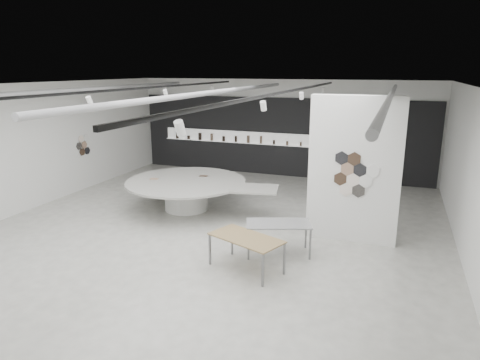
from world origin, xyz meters
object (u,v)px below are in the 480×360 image
(partition_column, at_px, (354,170))
(sample_table_stone, at_px, (278,226))
(sample_table_wood, at_px, (246,240))
(kitchen_counter, at_px, (358,173))
(display_island, at_px, (188,191))

(partition_column, relative_size, sample_table_stone, 2.20)
(partition_column, xyz_separation_m, sample_table_wood, (-1.90, -2.50, -1.11))
(sample_table_stone, height_order, kitchen_counter, kitchen_counter)
(sample_table_stone, bearing_deg, kitchen_counter, 80.81)
(partition_column, distance_m, sample_table_wood, 3.34)
(display_island, height_order, kitchen_counter, kitchen_counter)
(kitchen_counter, bearing_deg, sample_table_stone, -106.76)
(kitchen_counter, bearing_deg, sample_table_wood, -108.54)
(display_island, bearing_deg, partition_column, -19.54)
(partition_column, distance_m, display_island, 5.10)
(partition_column, xyz_separation_m, display_island, (-4.91, 0.70, -1.20))
(partition_column, height_order, display_island, partition_column)
(partition_column, relative_size, sample_table_wood, 2.05)
(display_island, height_order, sample_table_stone, display_island)
(sample_table_stone, bearing_deg, sample_table_wood, -112.40)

